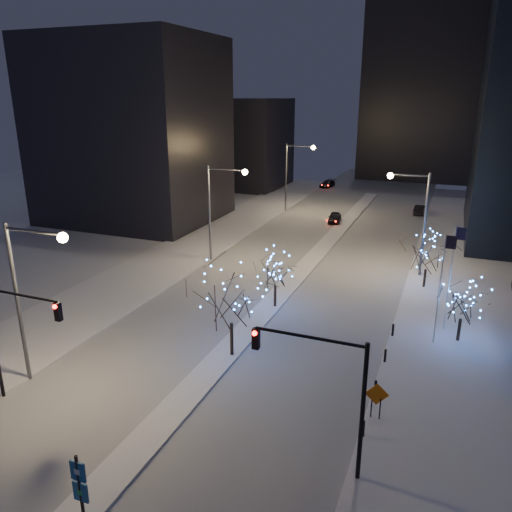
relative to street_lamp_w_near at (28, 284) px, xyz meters
The scene contains 25 objects.
ground 11.23m from the street_lamp_w_near, 12.61° to the right, with size 160.00×160.00×0.00m, color silver.
road 34.80m from the street_lamp_w_near, 74.85° to the left, with size 20.00×130.00×0.02m, color #A5AAB4.
median 30.09m from the street_lamp_w_near, 72.30° to the left, with size 2.00×80.00×0.15m, color silver.
east_sidewalk 30.63m from the street_lamp_w_near, 36.94° to the left, with size 10.00×90.00×0.15m, color silver.
west_sidewalk 19.77m from the street_lamp_w_near, 105.71° to the left, with size 8.00×90.00×0.15m, color silver.
filler_west_near 42.87m from the street_lamp_w_near, 116.64° to the left, with size 22.00×18.00×24.00m, color black.
filler_west_far 70.12m from the street_lamp_w_near, 104.09° to the left, with size 18.00×16.00×16.00m, color black.
horizon_block 92.38m from the street_lamp_w_near, 80.58° to the left, with size 24.00×14.00×42.00m, color black.
street_lamp_w_near is the anchor object (origin of this frame).
street_lamp_w_mid 25.00m from the street_lamp_w_near, 90.00° to the left, with size 4.40×0.56×10.00m.
street_lamp_w_far 50.00m from the street_lamp_w_near, 90.00° to the left, with size 4.40×0.56×10.00m.
street_lamp_east 33.85m from the street_lamp_w_near, 55.81° to the left, with size 3.90×0.56×10.00m.
traffic_signal_west 2.70m from the street_lamp_w_near, 76.04° to the right, with size 5.26×0.43×7.00m.
traffic_signal_east 17.99m from the street_lamp_w_near, ahead, with size 5.26×0.43×7.00m.
flagpoles 27.07m from the street_lamp_w_near, 34.36° to the left, with size 1.35×2.60×8.00m.
bollards 21.57m from the street_lamp_w_near, 22.69° to the left, with size 0.16×12.16×0.90m.
car_near 46.73m from the street_lamp_w_near, 80.77° to the left, with size 1.65×4.11×1.40m, color black.
car_mid 58.63m from the street_lamp_w_near, 72.09° to the left, with size 1.41×4.04×1.33m, color black.
car_far 72.27m from the street_lamp_w_near, 90.05° to the left, with size 1.80×4.44×1.29m, color black.
holiday_tree_median_near 12.05m from the street_lamp_w_near, 37.33° to the left, with size 5.52×5.52×6.59m.
holiday_tree_median_far 18.71m from the street_lamp_w_near, 59.20° to the left, with size 4.60×4.60×4.68m.
holiday_tree_plaza_near 28.13m from the street_lamp_w_near, 32.50° to the left, with size 4.02×4.02×4.58m.
holiday_tree_plaza_far 32.47m from the street_lamp_w_near, 50.49° to the left, with size 4.11×4.11×4.94m.
wayfinding_sign 13.37m from the street_lamp_w_near, 39.00° to the right, with size 0.68×0.13×3.83m.
construction_sign 20.48m from the street_lamp_w_near, 10.88° to the left, with size 1.28×0.27×2.13m.
Camera 1 is at (13.03, -17.94, 16.87)m, focal length 35.00 mm.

